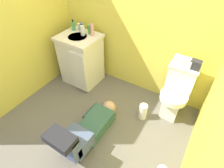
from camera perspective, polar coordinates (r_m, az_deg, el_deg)
ground_plane at (r=2.53m, az=-6.35°, el=-13.31°), size 2.85×3.13×0.04m
wall_back at (r=2.56m, az=7.53°, el=21.89°), size 2.51×0.08×2.40m
wall_left at (r=2.61m, az=-31.48°, el=16.89°), size 0.08×2.13×2.40m
toilet at (r=2.54m, az=19.51°, el=-2.65°), size 0.36×0.46×0.75m
vanity_cabinet at (r=2.98m, az=-9.67°, el=7.72°), size 0.60×0.53×0.82m
faucet at (r=2.86m, az=-8.85°, el=16.72°), size 0.02×0.02×0.10m
person_plumber at (r=2.27m, az=-8.25°, el=-14.14°), size 0.39×1.06×0.52m
tissue_box at (r=2.36m, az=21.43°, el=6.68°), size 0.22×0.11×0.10m
toiletry_bag at (r=2.35m, az=24.90°, el=5.53°), size 0.12×0.09×0.11m
soap_dispenser at (r=2.96m, az=-12.15°, el=17.53°), size 0.06×0.06×0.17m
bottle_white at (r=2.93m, az=-10.35°, el=17.26°), size 0.05×0.05×0.11m
bottle_blue at (r=2.86m, az=-9.58°, el=17.12°), size 0.04×0.04×0.14m
bottle_clear at (r=2.76m, az=-9.30°, el=16.30°), size 0.06×0.06×0.15m
bottle_green at (r=2.80m, az=-7.23°, el=16.71°), size 0.04×0.04×0.13m
bottle_pink at (r=2.73m, az=-6.31°, el=16.59°), size 0.05×0.05×0.17m
paper_towel_roll at (r=2.53m, az=9.74°, el=-8.59°), size 0.11×0.11×0.24m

